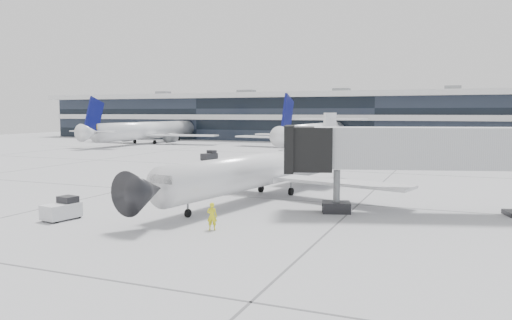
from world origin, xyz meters
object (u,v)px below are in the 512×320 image
at_px(regional_jet, 269,168).
at_px(baggage_tug, 62,209).
at_px(jet_bridge, 441,149).
at_px(ramp_worker, 212,216).

relative_size(regional_jet, baggage_tug, 11.80).
height_order(jet_bridge, ramp_worker, jet_bridge).
bearing_deg(jet_bridge, baggage_tug, -170.94).
height_order(ramp_worker, baggage_tug, ramp_worker).
distance_m(regional_jet, ramp_worker, 12.26).
height_order(regional_jet, jet_bridge, regional_jet).
distance_m(ramp_worker, baggage_tug, 9.93).
bearing_deg(baggage_tug, jet_bridge, 36.59).
xyz_separation_m(jet_bridge, ramp_worker, (-11.73, -9.44, -3.49)).
xyz_separation_m(regional_jet, baggage_tug, (-8.73, -13.18, -1.62)).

